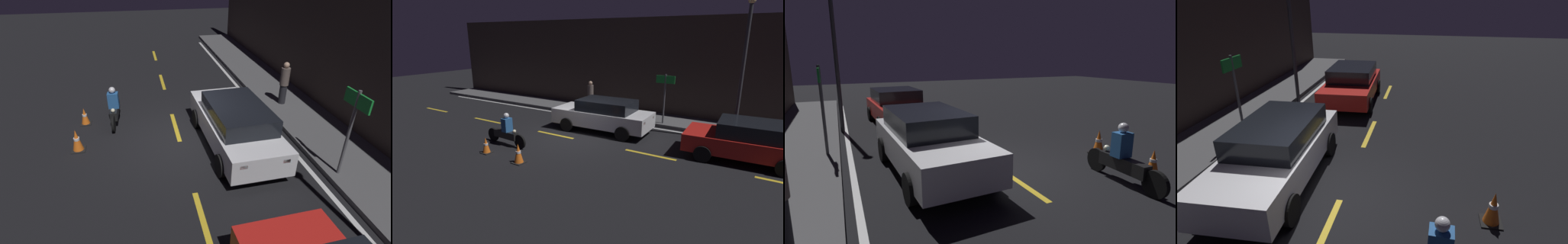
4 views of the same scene
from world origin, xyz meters
The scene contains 12 objects.
ground_plane centered at (0.00, 0.00, 0.00)m, with size 56.00×56.00×0.00m, color black.
lane_dash_c centered at (-1.00, 0.00, 0.00)m, with size 2.00×0.14×0.01m.
lane_dash_d centered at (3.50, 0.00, 0.00)m, with size 2.00×0.14×0.01m.
lane_dash_e centered at (8.00, 0.00, 0.00)m, with size 2.00×0.14×0.01m.
lane_solid_kerb centered at (0.00, 3.36, 0.00)m, with size 25.20×0.14×0.01m.
sedan_white centered at (0.56, 1.64, 0.80)m, with size 4.58×2.01×1.51m.
taxi_red centered at (6.56, 1.31, 0.76)m, with size 4.12×2.15×1.44m.
motorcycle centered at (-1.89, -2.06, 0.55)m, with size 2.18×0.38×1.35m.
traffic_cone_near centered at (-1.86, -3.13, 0.30)m, with size 0.37×0.37×0.61m.
traffic_cone_mid centered at (-0.14, -3.16, 0.35)m, with size 0.42×0.42×0.71m.
shop_sign centered at (2.65, 3.91, 1.85)m, with size 0.90×0.08×2.40m.
street_lamp centered at (5.91, 3.46, 3.24)m, with size 0.28×0.28×5.76m.
Camera 3 is at (-6.32, 3.52, 2.77)m, focal length 28.00 mm.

